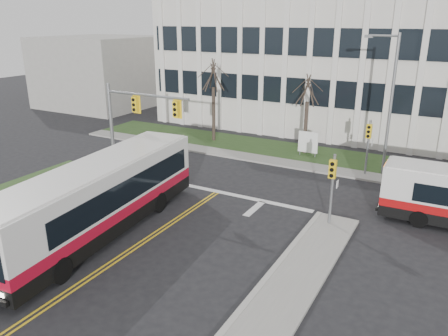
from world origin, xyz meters
TOP-DOWN VIEW (x-y plane):
  - ground at (0.00, 0.00)m, footprint 120.00×120.00m
  - sidewalk_cross at (5.00, 15.20)m, footprint 44.00×1.60m
  - building_lawn at (5.00, 18.00)m, footprint 44.00×5.00m
  - office_building at (5.00, 30.00)m, footprint 40.00×16.00m
  - building_annex at (-26.00, 26.00)m, footprint 12.00×12.00m
  - mast_arm_signal at (-5.62, 7.16)m, footprint 6.11×0.38m
  - signal_pole_near at (7.20, 6.90)m, footprint 0.34×0.39m
  - signal_pole_far at (7.20, 15.40)m, footprint 0.34×0.39m
  - streetlight at (8.03, 16.20)m, footprint 2.15×0.25m
  - directory_sign at (2.50, 17.50)m, footprint 1.50×0.12m
  - tree_left at (-6.00, 18.00)m, footprint 1.80×1.80m
  - tree_mid at (2.00, 18.20)m, footprint 1.80×1.80m
  - bus_main at (-2.41, 0.80)m, footprint 4.01×13.25m

SIDE VIEW (x-z plane):
  - ground at x=0.00m, z-range 0.00..0.00m
  - building_lawn at x=5.00m, z-range 0.00..0.12m
  - sidewalk_cross at x=5.00m, z-range 0.00..0.14m
  - directory_sign at x=2.50m, z-range 0.17..2.17m
  - bus_main at x=-2.41m, z-range 0.00..3.48m
  - signal_pole_near at x=7.20m, z-range 0.60..4.40m
  - signal_pole_far at x=7.20m, z-range 0.60..4.40m
  - building_annex at x=-26.00m, z-range 0.00..8.00m
  - mast_arm_signal at x=-5.62m, z-range 1.16..7.36m
  - tree_mid at x=2.00m, z-range 1.47..8.29m
  - streetlight at x=8.03m, z-range 0.59..9.79m
  - tree_left at x=-6.00m, z-range 1.66..9.36m
  - office_building at x=5.00m, z-range 0.00..12.00m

